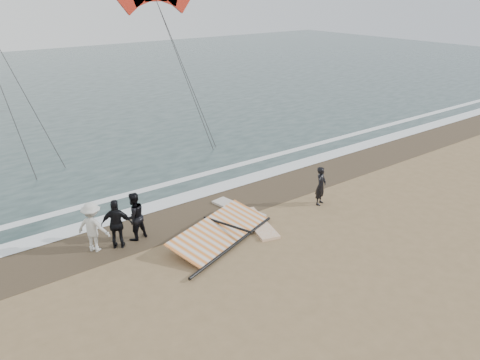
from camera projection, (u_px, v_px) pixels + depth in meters
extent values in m
plane|color=#8C704C|center=(296.00, 252.00, 15.38)|extent=(120.00, 120.00, 0.00)
cube|color=#233838|center=(29.00, 89.00, 39.71)|extent=(120.00, 54.00, 0.02)
cube|color=#4C3D2B|center=(219.00, 205.00, 18.70)|extent=(120.00, 2.80, 0.01)
cube|color=white|center=(200.00, 193.00, 19.72)|extent=(120.00, 0.90, 0.01)
cube|color=white|center=(179.00, 181.00, 20.97)|extent=(120.00, 0.45, 0.01)
imported|color=black|center=(321.00, 186.00, 18.51)|extent=(0.68, 0.57, 1.58)
cube|color=silver|center=(258.00, 223.00, 17.16)|extent=(1.36, 2.58, 0.10)
cube|color=beige|center=(238.00, 209.00, 18.27)|extent=(0.99, 2.45, 0.10)
imported|color=black|center=(134.00, 216.00, 15.89)|extent=(0.93, 0.77, 1.72)
imported|color=black|center=(117.00, 224.00, 15.35)|extent=(1.09, 0.89, 1.74)
imported|color=silver|center=(93.00, 227.00, 15.19)|extent=(1.20, 1.27, 1.72)
cube|color=black|center=(206.00, 232.00, 16.52)|extent=(2.82, 1.54, 0.11)
cube|color=orange|center=(220.00, 231.00, 16.09)|extent=(4.32, 2.81, 0.43)
cylinder|color=black|center=(234.00, 245.00, 15.59)|extent=(4.44, 1.66, 0.11)
cylinder|color=black|center=(227.00, 225.00, 16.20)|extent=(0.75, 1.93, 0.08)
cylinder|color=#262626|center=(182.00, 68.00, 27.11)|extent=(0.04, 0.04, 11.36)
cylinder|color=#262626|center=(183.00, 67.00, 27.32)|extent=(0.04, 0.04, 11.09)
cylinder|color=#262626|center=(3.00, 56.00, 25.18)|extent=(0.04, 0.04, 15.91)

